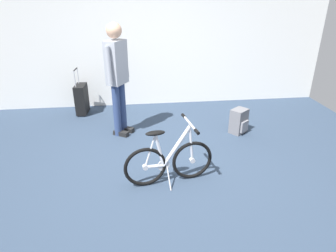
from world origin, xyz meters
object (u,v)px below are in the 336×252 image
object	(u,v)px
visitor_near_wall	(117,74)
rolling_suitcase	(82,99)
backpack_on_floor	(239,121)
folding_bike_foreground	(169,160)

from	to	relation	value
visitor_near_wall	rolling_suitcase	world-z (taller)	visitor_near_wall
backpack_on_floor	folding_bike_foreground	bearing A→B (deg)	-136.42
visitor_near_wall	rolling_suitcase	size ratio (longest dim) A/B	2.02
folding_bike_foreground	rolling_suitcase	xyz separation A→B (m)	(-1.31, 2.31, -0.01)
folding_bike_foreground	visitor_near_wall	bearing A→B (deg)	112.90
folding_bike_foreground	backpack_on_floor	xyz separation A→B (m)	(1.25, 1.19, -0.10)
backpack_on_floor	visitor_near_wall	bearing A→B (deg)	173.57
visitor_near_wall	backpack_on_floor	bearing A→B (deg)	-6.43
folding_bike_foreground	visitor_near_wall	xyz separation A→B (m)	(-0.59, 1.40, 0.67)
folding_bike_foreground	rolling_suitcase	size ratio (longest dim) A/B	1.26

